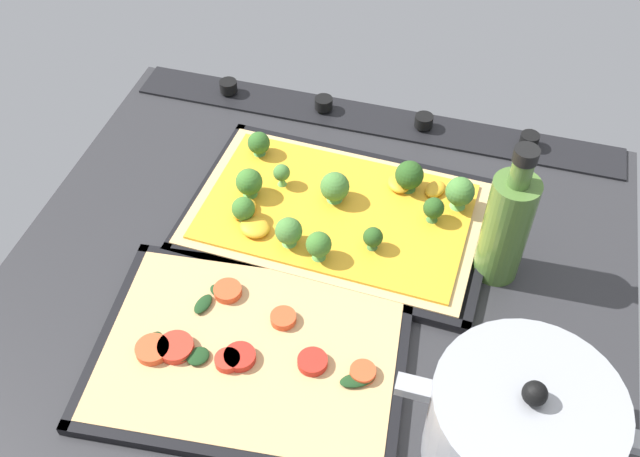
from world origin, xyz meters
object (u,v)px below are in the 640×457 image
object	(u,v)px
baking_tray_front	(340,218)
broccoli_pizza	(339,209)
cooking_pot	(519,430)
oil_bottle	(507,225)
veggie_pizza_back	(248,350)
baking_tray_back	(251,354)

from	to	relation	value
baking_tray_front	broccoli_pizza	bearing A→B (deg)	-43.17
cooking_pot	oil_bottle	size ratio (longest dim) A/B	1.24
broccoli_pizza	veggie_pizza_back	size ratio (longest dim) A/B	1.10
veggie_pizza_back	oil_bottle	size ratio (longest dim) A/B	1.74
broccoli_pizza	oil_bottle	size ratio (longest dim) A/B	1.91
veggie_pizza_back	cooking_pot	distance (cm)	31.05
veggie_pizza_back	cooking_pot	bearing A→B (deg)	171.76
veggie_pizza_back	oil_bottle	xyz separation A→B (cm)	(-25.97, -20.79, 7.29)
baking_tray_back	cooking_pot	xyz separation A→B (cm)	(-30.03, 4.39, 5.75)
veggie_pizza_back	oil_bottle	world-z (taller)	oil_bottle
oil_bottle	broccoli_pizza	bearing A→B (deg)	-8.13
broccoli_pizza	cooking_pot	xyz separation A→B (cm)	(-25.82, 28.25, 4.11)
veggie_pizza_back	baking_tray_front	bearing A→B (deg)	-101.15
baking_tray_back	oil_bottle	size ratio (longest dim) A/B	1.87
baking_tray_front	oil_bottle	xyz separation A→B (cm)	(-21.30, 2.91, 8.01)
baking_tray_front	baking_tray_back	distance (cm)	24.10
veggie_pizza_back	oil_bottle	bearing A→B (deg)	-141.32
veggie_pizza_back	baking_tray_back	bearing A→B (deg)	-179.07
broccoli_pizza	baking_tray_back	distance (cm)	24.28
baking_tray_front	baking_tray_back	xyz separation A→B (cm)	(4.38, 23.69, 0.00)
baking_tray_front	oil_bottle	size ratio (longest dim) A/B	2.03
oil_bottle	veggie_pizza_back	bearing A→B (deg)	38.68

